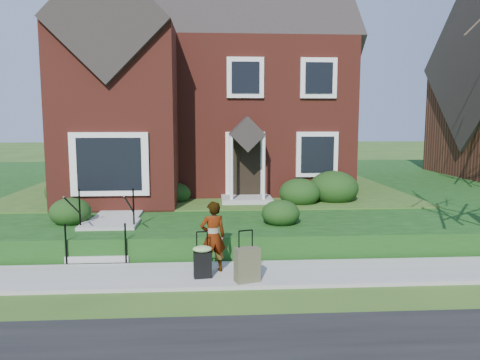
{
  "coord_description": "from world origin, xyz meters",
  "views": [
    {
      "loc": [
        0.04,
        -9.4,
        3.25
      ],
      "look_at": [
        0.77,
        2.0,
        1.77
      ],
      "focal_mm": 35.0,
      "sensor_mm": 36.0,
      "label": 1
    }
  ],
  "objects": [
    {
      "name": "suitcase_olive",
      "position": [
        0.75,
        -0.54,
        0.42
      ],
      "size": [
        0.53,
        0.39,
        1.02
      ],
      "rotation": [
        0.0,
        0.0,
        0.31
      ],
      "color": "brown",
      "rests_on": "sidewalk"
    },
    {
      "name": "foundation_shrubs",
      "position": [
        0.2,
        4.86,
        1.09
      ],
      "size": [
        9.91,
        4.46,
        1.12
      ],
      "color": "black",
      "rests_on": "terrace"
    },
    {
      "name": "ground",
      "position": [
        0.0,
        0.0,
        0.0
      ],
      "size": [
        120.0,
        120.0,
        0.0
      ],
      "primitive_type": "plane",
      "color": "#2D5119",
      "rests_on": "ground"
    },
    {
      "name": "suitcase_black",
      "position": [
        -0.13,
        -0.25,
        0.45
      ],
      "size": [
        0.43,
        0.36,
        0.95
      ],
      "rotation": [
        0.0,
        0.0,
        0.12
      ],
      "color": "black",
      "rests_on": "sidewalk"
    },
    {
      "name": "sidewalk",
      "position": [
        0.0,
        0.0,
        0.04
      ],
      "size": [
        60.0,
        1.6,
        0.08
      ],
      "primitive_type": "cube",
      "color": "#9E9B93",
      "rests_on": "ground"
    },
    {
      "name": "main_house",
      "position": [
        -0.21,
        9.61,
        5.26
      ],
      "size": [
        10.4,
        10.2,
        9.4
      ],
      "color": "maroon",
      "rests_on": "terrace"
    },
    {
      "name": "walkway",
      "position": [
        -2.5,
        5.0,
        0.63
      ],
      "size": [
        1.2,
        6.0,
        0.06
      ],
      "primitive_type": "cube",
      "color": "#9E9B93",
      "rests_on": "terrace"
    },
    {
      "name": "terrace",
      "position": [
        4.0,
        10.9,
        0.3
      ],
      "size": [
        44.0,
        20.0,
        0.6
      ],
      "primitive_type": "cube",
      "color": "#133C10",
      "rests_on": "ground"
    },
    {
      "name": "front_steps",
      "position": [
        -2.5,
        1.84,
        0.47
      ],
      "size": [
        1.4,
        2.02,
        1.5
      ],
      "color": "#9E9B93",
      "rests_on": "ground"
    },
    {
      "name": "woman",
      "position": [
        0.09,
        0.13,
        0.83
      ],
      "size": [
        0.62,
        0.49,
        1.49
      ],
      "primitive_type": "imported",
      "rotation": [
        0.0,
        0.0,
        3.4
      ],
      "color": "#999999",
      "rests_on": "sidewalk"
    }
  ]
}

